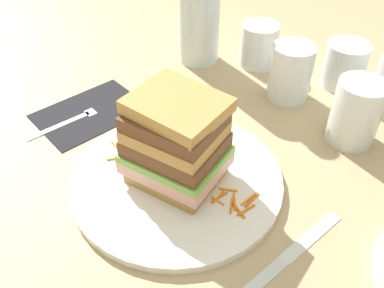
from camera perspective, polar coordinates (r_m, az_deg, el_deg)
name	(u,v)px	position (r m, az deg, el deg)	size (l,w,h in m)	color
ground_plane	(188,182)	(0.58, -0.61, -5.29)	(3.00, 3.00, 0.00)	tan
main_plate	(177,179)	(0.57, -2.11, -4.90)	(0.29, 0.29, 0.01)	white
sandwich	(176,142)	(0.53, -2.23, 0.24)	(0.14, 0.13, 0.13)	tan
carrot_shred_0	(136,145)	(0.62, -7.73, -0.10)	(0.00, 0.00, 0.03)	orange
carrot_shred_1	(134,160)	(0.59, -8.08, -2.28)	(0.00, 0.00, 0.02)	orange
carrot_shred_2	(116,158)	(0.60, -10.48, -1.95)	(0.00, 0.00, 0.03)	orange
carrot_shred_3	(130,145)	(0.62, -8.55, -0.19)	(0.00, 0.00, 0.03)	orange
carrot_shred_4	(134,148)	(0.62, -7.99, -0.50)	(0.00, 0.00, 0.03)	orange
carrot_shred_5	(116,147)	(0.62, -10.46, -0.41)	(0.00, 0.00, 0.03)	orange
carrot_shred_6	(216,198)	(0.54, 3.40, -7.56)	(0.00, 0.00, 0.02)	orange
carrot_shred_7	(229,190)	(0.55, 5.09, -6.34)	(0.00, 0.00, 0.02)	orange
carrot_shred_8	(229,208)	(0.53, 5.17, -8.80)	(0.00, 0.00, 0.03)	orange
carrot_shred_9	(246,210)	(0.53, 7.51, -9.08)	(0.00, 0.00, 0.03)	orange
carrot_shred_10	(222,195)	(0.54, 4.13, -7.14)	(0.00, 0.00, 0.03)	orange
carrot_shred_11	(252,200)	(0.54, 8.31, -7.69)	(0.00, 0.00, 0.03)	orange
carrot_shred_12	(239,211)	(0.53, 6.55, -9.21)	(0.00, 0.00, 0.03)	orange
carrot_shred_13	(234,202)	(0.54, 5.91, -7.97)	(0.00, 0.00, 0.03)	orange
carrot_shred_14	(249,199)	(0.54, 7.87, -7.58)	(0.00, 0.00, 0.03)	orange
carrot_shred_15	(218,201)	(0.54, 3.61, -7.90)	(0.00, 0.00, 0.02)	orange
napkin_dark	(89,113)	(0.72, -14.16, 4.23)	(0.12, 0.17, 0.00)	black
fork	(76,116)	(0.71, -15.76, 3.71)	(0.03, 0.17, 0.00)	silver
knife	(283,261)	(0.51, 12.48, -15.61)	(0.03, 0.20, 0.00)	silver
juice_glass	(355,116)	(0.67, 21.71, 3.66)	(0.07, 0.07, 0.10)	white
empty_tumbler_0	(345,65)	(0.80, 20.45, 10.24)	(0.08, 0.08, 0.08)	silver
empty_tumbler_1	(291,72)	(0.73, 13.53, 9.65)	(0.07, 0.07, 0.10)	silver
empty_tumbler_2	(259,45)	(0.83, 9.28, 13.40)	(0.07, 0.07, 0.08)	silver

